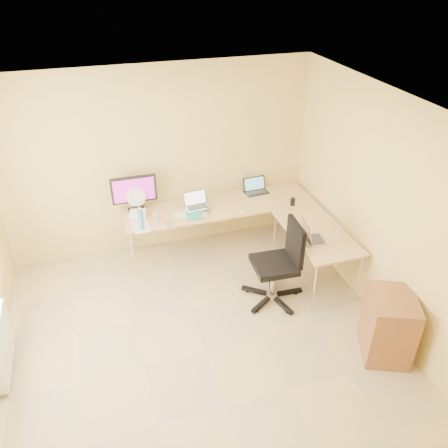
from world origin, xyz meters
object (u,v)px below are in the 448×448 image
object	(u,v)px
mug	(155,216)
laptop_return	(315,232)
cabinet	(388,327)
office_chair	(274,266)
laptop_center	(197,201)
water_bottle	(141,220)
keyboard	(191,214)
desk_return	(314,255)
desk_fan	(136,200)
desk_main	(220,227)
monitor	(134,194)
laptop_black	(256,186)

from	to	relation	value
mug	laptop_return	size ratio (longest dim) A/B	0.26
mug	cabinet	bearing A→B (deg)	-48.55
laptop_return	cabinet	bearing A→B (deg)	-161.10
laptop_return	office_chair	distance (m)	0.64
laptop_center	water_bottle	bearing A→B (deg)	-167.32
keyboard	desk_return	bearing A→B (deg)	-10.61
desk_return	office_chair	xyz separation A→B (m)	(-0.67, -0.23, 0.14)
desk_return	office_chair	bearing A→B (deg)	-160.84
keyboard	desk_fan	distance (m)	0.76
desk_return	water_bottle	bearing A→B (deg)	161.51
desk_main	monitor	world-z (taller)	monitor
office_chair	desk_main	bearing A→B (deg)	107.16
laptop_black	water_bottle	distance (m)	1.81
desk_fan	water_bottle	bearing A→B (deg)	-96.77
water_bottle	cabinet	world-z (taller)	water_bottle
keyboard	laptop_black	bearing A→B (deg)	38.10
water_bottle	cabinet	size ratio (longest dim) A/B	0.34
desk_return	keyboard	bearing A→B (deg)	148.70
desk_main	water_bottle	bearing A→B (deg)	-165.20
laptop_center	mug	size ratio (longest dim) A/B	3.69
water_bottle	cabinet	xyz separation A→B (m)	(2.25, -2.11, -0.50)
desk_fan	cabinet	world-z (taller)	desk_fan
desk_main	keyboard	distance (m)	0.60
monitor	desk_fan	world-z (taller)	monitor
monitor	mug	bearing A→B (deg)	-54.38
desk_main	laptop_black	bearing A→B (deg)	18.09
mug	laptop_return	bearing A→B (deg)	-31.64
office_chair	cabinet	distance (m)	1.44
laptop_black	office_chair	size ratio (longest dim) A/B	0.31
keyboard	mug	size ratio (longest dim) A/B	4.86
laptop_return	monitor	bearing A→B (deg)	61.08
monitor	water_bottle	distance (m)	0.51
water_bottle	office_chair	world-z (taller)	office_chair
monitor	mug	distance (m)	0.42
keyboard	mug	xyz separation A→B (m)	(-0.47, 0.04, 0.03)
desk_return	desk_fan	world-z (taller)	desk_fan
desk_main	water_bottle	xyz separation A→B (m)	(-1.13, -0.30, 0.50)
desk_fan	laptop_return	world-z (taller)	desk_fan
laptop_black	keyboard	size ratio (longest dim) A/B	0.77
desk_return	laptop_return	world-z (taller)	laptop_return
desk_return	laptop_black	xyz separation A→B (m)	(-0.36, 1.20, 0.47)
laptop_return	desk_fan	bearing A→B (deg)	60.89
keyboard	laptop_return	world-z (taller)	laptop_return
laptop_return	keyboard	bearing A→B (deg)	57.14
laptop_center	laptop_black	xyz separation A→B (m)	(0.95, 0.25, -0.04)
desk_main	desk_fan	bearing A→B (deg)	169.81
desk_main	laptop_center	size ratio (longest dim) A/B	8.00
desk_return	keyboard	size ratio (longest dim) A/B	2.98
cabinet	laptop_black	bearing A→B (deg)	124.28
laptop_black	cabinet	size ratio (longest dim) A/B	0.43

